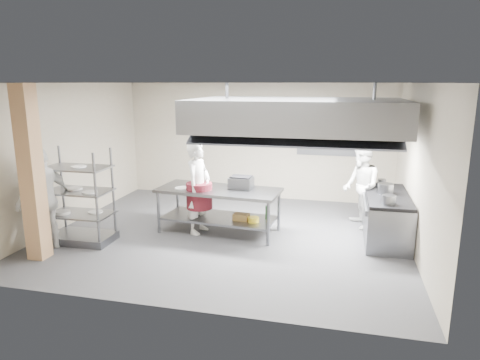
% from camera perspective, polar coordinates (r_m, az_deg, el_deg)
% --- Properties ---
extents(floor, '(7.00, 7.00, 0.00)m').
position_cam_1_polar(floor, '(8.75, -1.68, -7.23)').
color(floor, '#323235').
rests_on(floor, ground).
extents(ceiling, '(7.00, 7.00, 0.00)m').
position_cam_1_polar(ceiling, '(8.21, -1.82, 12.82)').
color(ceiling, silver).
rests_on(ceiling, wall_back).
extents(wall_back, '(7.00, 0.00, 7.00)m').
position_cam_1_polar(wall_back, '(11.24, 2.29, 5.17)').
color(wall_back, '#AFA28B').
rests_on(wall_back, ground).
extents(wall_left, '(0.00, 6.00, 6.00)m').
position_cam_1_polar(wall_left, '(9.86, -21.82, 3.16)').
color(wall_left, '#AFA28B').
rests_on(wall_left, ground).
extents(wall_right, '(0.00, 6.00, 6.00)m').
position_cam_1_polar(wall_right, '(8.18, 22.65, 1.25)').
color(wall_right, '#AFA28B').
rests_on(wall_right, ground).
extents(column, '(0.30, 0.30, 3.00)m').
position_cam_1_polar(column, '(8.02, -26.04, 0.72)').
color(column, tan).
rests_on(column, floor).
extents(exhaust_hood, '(4.00, 2.50, 0.60)m').
position_cam_1_polar(exhaust_hood, '(8.39, 7.64, 8.62)').
color(exhaust_hood, slate).
rests_on(exhaust_hood, ceiling).
extents(hood_strip_a, '(1.60, 0.12, 0.04)m').
position_cam_1_polar(hood_strip_a, '(8.56, 1.53, 6.66)').
color(hood_strip_a, white).
rests_on(hood_strip_a, exhaust_hood).
extents(hood_strip_b, '(1.60, 0.12, 0.04)m').
position_cam_1_polar(hood_strip_b, '(8.38, 13.74, 6.16)').
color(hood_strip_b, white).
rests_on(hood_strip_b, exhaust_hood).
extents(wall_shelf, '(1.50, 0.28, 0.04)m').
position_cam_1_polar(wall_shelf, '(10.87, 11.49, 4.66)').
color(wall_shelf, slate).
rests_on(wall_shelf, wall_back).
extents(island, '(2.54, 1.23, 0.91)m').
position_cam_1_polar(island, '(8.76, -2.83, -4.07)').
color(island, slate).
rests_on(island, floor).
extents(island_worktop, '(2.54, 1.23, 0.06)m').
position_cam_1_polar(island_worktop, '(8.65, -2.86, -1.38)').
color(island_worktop, slate).
rests_on(island_worktop, island).
extents(island_undershelf, '(2.34, 1.11, 0.04)m').
position_cam_1_polar(island_undershelf, '(8.81, -2.81, -5.04)').
color(island_undershelf, slate).
rests_on(island_undershelf, island).
extents(pass_rack, '(1.22, 0.72, 1.81)m').
position_cam_1_polar(pass_rack, '(8.65, -20.70, -2.04)').
color(pass_rack, slate).
rests_on(pass_rack, floor).
extents(cooking_range, '(0.80, 2.00, 0.84)m').
position_cam_1_polar(cooking_range, '(8.86, 18.88, -4.82)').
color(cooking_range, slate).
rests_on(cooking_range, floor).
extents(range_top, '(0.78, 1.96, 0.06)m').
position_cam_1_polar(range_top, '(8.74, 19.09, -2.00)').
color(range_top, black).
rests_on(range_top, cooking_range).
extents(chef_head, '(0.55, 0.75, 1.87)m').
position_cam_1_polar(chef_head, '(8.66, -5.58, -1.02)').
color(chef_head, silver).
rests_on(chef_head, floor).
extents(chef_line, '(0.88, 1.01, 1.77)m').
position_cam_1_polar(chef_line, '(9.28, 15.82, -0.84)').
color(chef_line, white).
rests_on(chef_line, floor).
extents(chef_plating, '(0.71, 1.19, 1.90)m').
position_cam_1_polar(chef_plating, '(8.47, -24.66, -2.37)').
color(chef_plating, white).
rests_on(chef_plating, floor).
extents(griddle, '(0.49, 0.39, 0.23)m').
position_cam_1_polar(griddle, '(8.65, 0.15, -0.37)').
color(griddle, slate).
rests_on(griddle, island_worktop).
extents(wicker_basket, '(0.32, 0.24, 0.13)m').
position_cam_1_polar(wicker_basket, '(8.56, 0.17, -4.95)').
color(wicker_basket, brown).
rests_on(wicker_basket, island_undershelf).
extents(stockpot, '(0.29, 0.29, 0.20)m').
position_cam_1_polar(stockpot, '(8.73, 18.84, -1.10)').
color(stockpot, gray).
rests_on(stockpot, range_top).
extents(plate_stack, '(0.28, 0.28, 0.05)m').
position_cam_1_polar(plate_stack, '(8.74, -20.54, -4.10)').
color(plate_stack, white).
rests_on(plate_stack, pass_rack).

